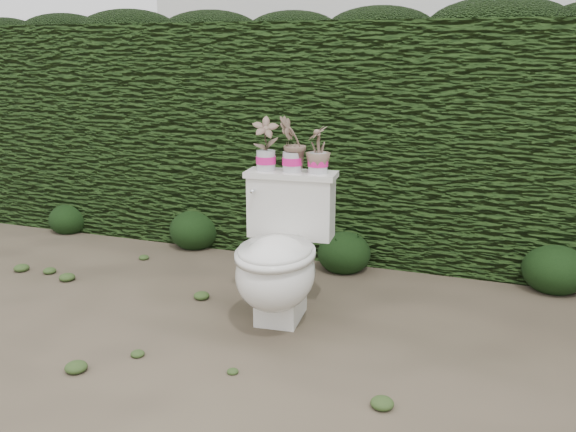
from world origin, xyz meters
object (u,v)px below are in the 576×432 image
(toilet, at_px, (280,258))
(potted_plant_left, at_px, (266,145))
(potted_plant_right, at_px, (318,151))
(potted_plant_center, at_px, (292,146))

(toilet, relative_size, potted_plant_left, 2.77)
(toilet, distance_m, potted_plant_right, 0.61)
(potted_plant_left, bearing_deg, potted_plant_center, -16.14)
(potted_plant_right, bearing_deg, potted_plant_left, -106.44)
(toilet, relative_size, potted_plant_right, 3.23)
(potted_plant_center, relative_size, potted_plant_right, 1.19)
(potted_plant_left, bearing_deg, potted_plant_right, -16.14)
(toilet, bearing_deg, potted_plant_left, 121.10)
(potted_plant_left, height_order, potted_plant_right, potted_plant_left)
(potted_plant_center, bearing_deg, toilet, 42.19)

